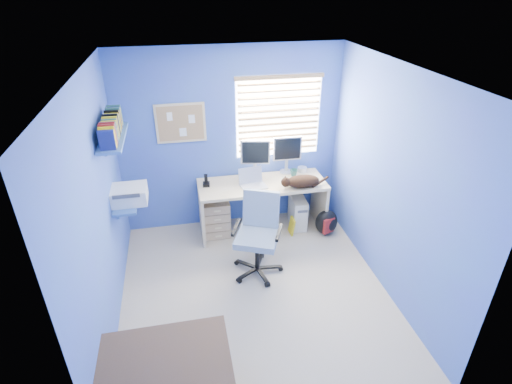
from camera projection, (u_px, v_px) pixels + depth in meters
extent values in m
cube|color=#AEA489|center=(255.00, 291.00, 4.63)|extent=(3.00, 3.20, 0.00)
cube|color=white|center=(254.00, 71.00, 3.43)|extent=(3.00, 3.20, 0.00)
cube|color=#4353C3|center=(231.00, 141.00, 5.41)|extent=(3.00, 0.01, 2.50)
cube|color=#4353C3|center=(302.00, 314.00, 2.66)|extent=(3.00, 0.01, 2.50)
cube|color=#4353C3|center=(99.00, 213.00, 3.77)|extent=(0.01, 3.20, 2.50)
cube|color=#4353C3|center=(391.00, 184.00, 4.29)|extent=(0.01, 3.20, 2.50)
cube|color=beige|center=(262.00, 206.00, 5.60)|extent=(1.73, 0.65, 0.74)
cube|color=silver|center=(254.00, 180.00, 5.27)|extent=(0.37, 0.31, 0.22)
cube|color=silver|center=(255.00, 159.00, 5.47)|extent=(0.42, 0.19, 0.54)
cube|color=silver|center=(287.00, 155.00, 5.59)|extent=(0.40, 0.13, 0.54)
cube|color=black|center=(206.00, 180.00, 5.31)|extent=(0.10, 0.12, 0.17)
imported|color=#285A53|center=(294.00, 173.00, 5.58)|extent=(0.10, 0.09, 0.10)
cylinder|color=silver|center=(302.00, 169.00, 5.71)|extent=(0.13, 0.13, 0.07)
ellipsoid|color=black|center=(303.00, 181.00, 5.29)|extent=(0.46, 0.25, 0.16)
cube|color=beige|center=(298.00, 211.00, 5.76)|extent=(0.22, 0.45, 0.45)
cube|color=tan|center=(217.00, 218.00, 5.51)|extent=(0.35, 0.28, 0.54)
cube|color=yellow|center=(292.00, 226.00, 5.61)|extent=(0.03, 0.17, 0.24)
ellipsoid|color=black|center=(326.00, 222.00, 5.58)|extent=(0.38, 0.34, 0.37)
cylinder|color=black|center=(257.00, 270.00, 4.92)|extent=(0.77, 0.77, 0.06)
cylinder|color=black|center=(257.00, 254.00, 4.81)|extent=(0.07, 0.07, 0.41)
cube|color=#8AA3B5|center=(257.00, 238.00, 4.69)|extent=(0.63, 0.63, 0.08)
cube|color=#8AA3B5|center=(261.00, 208.00, 4.76)|extent=(0.42, 0.23, 0.46)
cube|color=white|center=(278.00, 117.00, 5.37)|extent=(1.15, 0.01, 1.10)
cube|color=tan|center=(279.00, 117.00, 5.34)|extent=(1.10, 0.03, 1.00)
cube|color=beige|center=(181.00, 123.00, 5.13)|extent=(0.64, 0.02, 0.52)
cube|color=tan|center=(181.00, 123.00, 5.12)|extent=(0.58, 0.01, 0.46)
cube|color=#3C65A8|center=(126.00, 203.00, 4.59)|extent=(0.26, 0.55, 0.03)
cube|color=silver|center=(128.00, 195.00, 4.55)|extent=(0.42, 0.34, 0.18)
cube|color=#3C65A8|center=(113.00, 138.00, 4.21)|extent=(0.24, 0.90, 0.03)
cube|color=navy|center=(110.00, 126.00, 4.15)|extent=(0.15, 0.80, 0.22)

